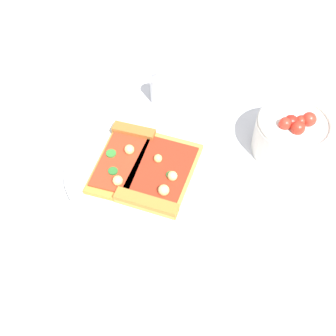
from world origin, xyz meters
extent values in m
plane|color=silver|center=(0.00, 0.00, 0.00)|extent=(2.40, 2.40, 0.00)
cylinder|color=silver|center=(-0.03, -0.03, 0.01)|extent=(0.24, 0.24, 0.01)
cube|color=gold|center=(-0.04, 0.01, 0.02)|extent=(0.16, 0.11, 0.01)
cube|color=#B77A33|center=(0.03, 0.02, 0.02)|extent=(0.03, 0.10, 0.02)
cube|color=#B22D19|center=(-0.04, 0.01, 0.02)|extent=(0.14, 0.10, 0.00)
sphere|color=#F2D87F|center=(0.00, 0.04, 0.03)|extent=(0.02, 0.02, 0.02)
cylinder|color=#2D722D|center=(-0.03, 0.03, 0.03)|extent=(0.01, 0.01, 0.00)
sphere|color=#F2D87F|center=(-0.03, 0.04, 0.03)|extent=(0.02, 0.02, 0.02)
sphere|color=#EAD172|center=(-0.05, 0.00, 0.03)|extent=(0.01, 0.01, 0.01)
cube|color=gold|center=(-0.03, -0.05, 0.02)|extent=(0.16, 0.09, 0.01)
cube|color=#A36B2D|center=(-0.09, -0.06, 0.02)|extent=(0.03, 0.07, 0.02)
cube|color=red|center=(-0.03, -0.05, 0.02)|extent=(0.13, 0.08, 0.00)
sphere|color=#F2D87F|center=(-0.05, -0.05, 0.03)|extent=(0.02, 0.02, 0.02)
cylinder|color=#388433|center=(-0.03, -0.07, 0.03)|extent=(0.02, 0.02, 0.00)
cylinder|color=#2D722D|center=(0.00, -0.05, 0.03)|extent=(0.02, 0.02, 0.00)
sphere|color=#F2D87F|center=(0.01, -0.04, 0.03)|extent=(0.02, 0.02, 0.02)
cylinder|color=white|center=(-0.19, 0.18, 0.03)|extent=(0.12, 0.12, 0.06)
torus|color=white|center=(-0.19, 0.18, 0.07)|extent=(0.12, 0.12, 0.01)
sphere|color=red|center=(-0.18, 0.17, 0.07)|extent=(0.02, 0.02, 0.02)
sphere|color=red|center=(-0.17, 0.18, 0.07)|extent=(0.02, 0.02, 0.02)
sphere|color=red|center=(-0.17, 0.16, 0.07)|extent=(0.02, 0.02, 0.02)
sphere|color=red|center=(-0.19, 0.18, 0.07)|extent=(0.02, 0.02, 0.02)
sphere|color=red|center=(-0.20, 0.20, 0.07)|extent=(0.02, 0.02, 0.02)
cube|color=white|center=(0.01, 0.20, 0.00)|extent=(0.14, 0.12, 0.00)
cylinder|color=silver|center=(-0.20, -0.07, 0.03)|extent=(0.03, 0.03, 0.05)
cone|color=silver|center=(-0.20, -0.07, 0.06)|extent=(0.03, 0.03, 0.01)
camera|label=1|loc=(0.35, 0.21, 0.58)|focal=48.09mm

